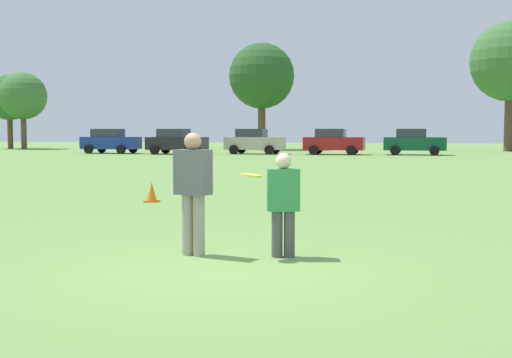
{
  "coord_description": "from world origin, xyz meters",
  "views": [
    {
      "loc": [
        1.85,
        -7.7,
        1.71
      ],
      "look_at": [
        -0.06,
        2.44,
        0.92
      ],
      "focal_mm": 44.92,
      "sensor_mm": 36.0,
      "label": 1
    }
  ],
  "objects_px": {
    "player_defender": "(283,199)",
    "parked_car_mid_right": "(333,141)",
    "parked_car_center": "(254,141)",
    "parked_car_near_right": "(414,142)",
    "traffic_cone": "(152,192)",
    "player_thrower": "(193,187)",
    "parked_car_near_left": "(110,141)",
    "frisbee": "(251,175)",
    "parked_car_mid_left": "(176,141)"
  },
  "relations": [
    {
      "from": "parked_car_near_left",
      "to": "parked_car_mid_right",
      "type": "distance_m",
      "value": 16.49
    },
    {
      "from": "player_defender",
      "to": "parked_car_mid_right",
      "type": "distance_m",
      "value": 37.07
    },
    {
      "from": "parked_car_center",
      "to": "parked_car_mid_right",
      "type": "bearing_deg",
      "value": -0.37
    },
    {
      "from": "player_defender",
      "to": "parked_car_near_right",
      "type": "height_order",
      "value": "parked_car_near_right"
    },
    {
      "from": "traffic_cone",
      "to": "parked_car_mid_right",
      "type": "xyz_separation_m",
      "value": [
        2.27,
        30.97,
        0.69
      ]
    },
    {
      "from": "parked_car_near_right",
      "to": "traffic_cone",
      "type": "bearing_deg",
      "value": -104.06
    },
    {
      "from": "player_thrower",
      "to": "parked_car_near_left",
      "type": "distance_m",
      "value": 40.21
    },
    {
      "from": "parked_car_mid_right",
      "to": "parked_car_center",
      "type": "bearing_deg",
      "value": 179.63
    },
    {
      "from": "traffic_cone",
      "to": "parked_car_mid_left",
      "type": "distance_m",
      "value": 30.78
    },
    {
      "from": "parked_car_near_left",
      "to": "parked_car_center",
      "type": "distance_m",
      "value": 10.78
    },
    {
      "from": "parked_car_near_right",
      "to": "parked_car_center",
      "type": "bearing_deg",
      "value": -178.65
    },
    {
      "from": "frisbee",
      "to": "parked_car_mid_left",
      "type": "relative_size",
      "value": 0.06
    },
    {
      "from": "parked_car_near_left",
      "to": "parked_car_mid_right",
      "type": "bearing_deg",
      "value": 2.46
    },
    {
      "from": "traffic_cone",
      "to": "parked_car_near_left",
      "type": "distance_m",
      "value": 33.44
    },
    {
      "from": "frisbee",
      "to": "player_defender",
      "type": "bearing_deg",
      "value": 21.46
    },
    {
      "from": "parked_car_center",
      "to": "parked_car_near_right",
      "type": "bearing_deg",
      "value": 1.35
    },
    {
      "from": "traffic_cone",
      "to": "parked_car_center",
      "type": "distance_m",
      "value": 31.21
    },
    {
      "from": "player_thrower",
      "to": "frisbee",
      "type": "relative_size",
      "value": 6.18
    },
    {
      "from": "parked_car_mid_right",
      "to": "traffic_cone",
      "type": "bearing_deg",
      "value": -94.18
    },
    {
      "from": "player_thrower",
      "to": "parked_car_mid_left",
      "type": "height_order",
      "value": "parked_car_mid_left"
    },
    {
      "from": "parked_car_near_left",
      "to": "parked_car_mid_left",
      "type": "relative_size",
      "value": 1.0
    },
    {
      "from": "parked_car_near_left",
      "to": "traffic_cone",
      "type": "bearing_deg",
      "value": -64.86
    },
    {
      "from": "player_defender",
      "to": "frisbee",
      "type": "relative_size",
      "value": 5.19
    },
    {
      "from": "parked_car_mid_right",
      "to": "player_defender",
      "type": "bearing_deg",
      "value": -87.23
    },
    {
      "from": "parked_car_mid_right",
      "to": "parked_car_near_right",
      "type": "height_order",
      "value": "same"
    },
    {
      "from": "frisbee",
      "to": "traffic_cone",
      "type": "relative_size",
      "value": 0.56
    },
    {
      "from": "player_thrower",
      "to": "traffic_cone",
      "type": "height_order",
      "value": "player_thrower"
    },
    {
      "from": "player_thrower",
      "to": "parked_car_mid_right",
      "type": "xyz_separation_m",
      "value": [
        -0.57,
        37.13,
        -0.02
      ]
    },
    {
      "from": "traffic_cone",
      "to": "parked_car_center",
      "type": "bearing_deg",
      "value": 96.34
    },
    {
      "from": "parked_car_center",
      "to": "parked_car_mid_right",
      "type": "xyz_separation_m",
      "value": [
        5.71,
        -0.04,
        0.0
      ]
    },
    {
      "from": "parked_car_near_right",
      "to": "parked_car_near_left",
      "type": "bearing_deg",
      "value": -177.37
    },
    {
      "from": "player_defender",
      "to": "parked_car_mid_right",
      "type": "xyz_separation_m",
      "value": [
        -1.79,
        37.03,
        0.14
      ]
    },
    {
      "from": "traffic_cone",
      "to": "parked_car_center",
      "type": "height_order",
      "value": "parked_car_center"
    },
    {
      "from": "frisbee",
      "to": "parked_car_mid_right",
      "type": "bearing_deg",
      "value": 92.13
    },
    {
      "from": "frisbee",
      "to": "traffic_cone",
      "type": "xyz_separation_m",
      "value": [
        -3.65,
        6.21,
        -0.88
      ]
    },
    {
      "from": "frisbee",
      "to": "parked_car_mid_left",
      "type": "xyz_separation_m",
      "value": [
        -12.48,
        35.69,
        -0.19
      ]
    },
    {
      "from": "parked_car_mid_left",
      "to": "frisbee",
      "type": "bearing_deg",
      "value": -70.72
    },
    {
      "from": "player_defender",
      "to": "traffic_cone",
      "type": "relative_size",
      "value": 2.93
    },
    {
      "from": "parked_car_mid_right",
      "to": "player_thrower",
      "type": "bearing_deg",
      "value": -89.12
    },
    {
      "from": "parked_car_mid_left",
      "to": "traffic_cone",
      "type": "bearing_deg",
      "value": -73.32
    },
    {
      "from": "player_thrower",
      "to": "parked_car_mid_left",
      "type": "xyz_separation_m",
      "value": [
        -11.67,
        35.63,
        -0.02
      ]
    },
    {
      "from": "player_thrower",
      "to": "parked_car_mid_right",
      "type": "height_order",
      "value": "parked_car_mid_right"
    },
    {
      "from": "parked_car_near_left",
      "to": "parked_car_mid_left",
      "type": "height_order",
      "value": "same"
    },
    {
      "from": "player_defender",
      "to": "parked_car_mid_right",
      "type": "height_order",
      "value": "parked_car_mid_right"
    },
    {
      "from": "parked_car_center",
      "to": "parked_car_near_right",
      "type": "distance_m",
      "value": 11.28
    },
    {
      "from": "parked_car_center",
      "to": "parked_car_mid_right",
      "type": "distance_m",
      "value": 5.71
    },
    {
      "from": "player_thrower",
      "to": "parked_car_near_right",
      "type": "bearing_deg",
      "value": 82.39
    },
    {
      "from": "player_thrower",
      "to": "parked_car_near_left",
      "type": "bearing_deg",
      "value": 115.07
    },
    {
      "from": "parked_car_center",
      "to": "parked_car_mid_right",
      "type": "relative_size",
      "value": 1.0
    },
    {
      "from": "parked_car_center",
      "to": "parked_car_mid_left",
      "type": "bearing_deg",
      "value": -164.06
    }
  ]
}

